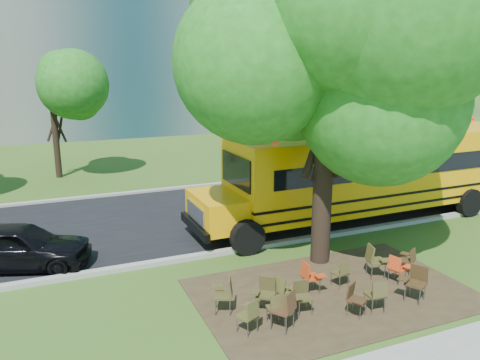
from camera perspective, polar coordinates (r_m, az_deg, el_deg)
name	(u,v)px	position (r m, az deg, el deg)	size (l,w,h in m)	color
ground	(289,292)	(12.56, 6.00, -13.41)	(160.00, 160.00, 0.00)	#315019
dirt_patch	(332,293)	(12.65, 11.21, -13.33)	(7.00, 4.50, 0.03)	#382819
asphalt_road	(204,214)	(18.52, -4.43, -4.18)	(80.00, 8.00, 0.04)	black
kerb_near	(244,249)	(14.98, 0.46, -8.38)	(80.00, 0.25, 0.14)	gray
kerb_far	(176,188)	(22.28, -7.77, -1.02)	(80.00, 0.25, 0.14)	gray
building_right	(318,3)	(56.51, 9.50, 20.53)	(30.00, 16.00, 25.00)	#6B6759
bg_tree_2	(52,96)	(25.80, -21.96, 9.47)	(4.80, 4.80, 6.62)	black
bg_tree_3	(297,78)	(27.31, 6.99, 12.26)	(5.60, 5.60, 7.84)	black
bg_tree_4	(419,88)	(31.31, 20.95, 10.39)	(5.00, 5.00, 6.85)	black
main_tree	(328,63)	(13.27, 10.69, 13.89)	(7.20, 7.20, 9.41)	black
school_bus	(380,169)	(18.52, 16.68, 1.33)	(13.57, 3.27, 3.30)	#EB9B07
chair_0	(249,313)	(10.55, 1.16, -15.88)	(0.55, 0.65, 0.82)	#4B4620
chair_1	(278,306)	(10.83, 4.63, -15.07)	(0.59, 0.48, 0.82)	#433D1D
chair_2	(286,306)	(10.69, 5.57, -15.03)	(0.63, 0.80, 0.95)	#462A19
chair_3	(302,294)	(11.41, 7.52, -13.59)	(0.58, 0.48, 0.81)	#433B1D
chair_4	(377,292)	(11.78, 16.41, -12.98)	(0.59, 0.51, 0.86)	#443D1D
chair_5	(355,297)	(11.50, 13.82, -13.68)	(0.54, 0.66, 0.81)	#402816
chair_6	(416,279)	(12.61, 20.62, -11.28)	(0.75, 0.62, 0.92)	#3E2B16
chair_7	(398,267)	(13.36, 18.66, -9.99)	(0.60, 0.55, 0.81)	red
chair_8	(225,292)	(11.33, -1.83, -13.44)	(0.56, 0.71, 0.88)	#423D1C
chair_9	(265,291)	(11.41, 3.09, -13.32)	(0.74, 0.58, 0.86)	#423D1C
chair_10	(310,275)	(12.31, 8.53, -11.35)	(0.50, 0.57, 0.85)	#C23914
chair_11	(342,270)	(12.80, 12.34, -10.71)	(0.53, 0.55, 0.79)	#49411F
chair_12	(375,258)	(13.50, 16.13, -9.15)	(0.57, 0.73, 0.95)	#4A4520
chair_13	(409,258)	(14.08, 19.90, -8.94)	(0.52, 0.63, 0.78)	#402D16
chair_14	(283,288)	(11.65, 5.27, -13.03)	(0.59, 0.53, 0.78)	#4D4A21
black_car	(18,246)	(14.96, -25.44, -7.30)	(1.62, 4.02, 1.37)	black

